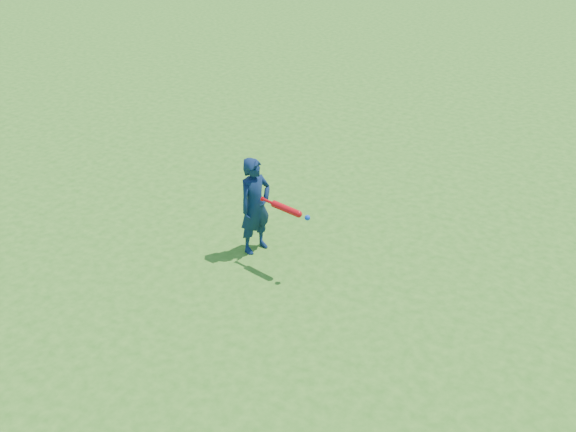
# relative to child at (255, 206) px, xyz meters

# --- Properties ---
(ground) EXTENTS (80.00, 80.00, 0.00)m
(ground) POSITION_rel_child_xyz_m (0.33, -0.57, -0.60)
(ground) COLOR #30711A
(ground) RESTS_ON ground
(child) EXTENTS (0.40, 0.50, 1.19)m
(child) POSITION_rel_child_xyz_m (0.00, 0.00, 0.00)
(child) COLOR #0E2041
(child) RESTS_ON ground
(bat_swing) EXTENTS (0.68, 0.18, 0.08)m
(bat_swing) POSITION_rel_child_xyz_m (0.52, -0.14, 0.17)
(bat_swing) COLOR red
(bat_swing) RESTS_ON ground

